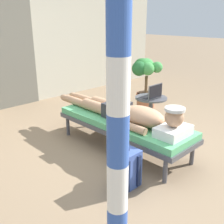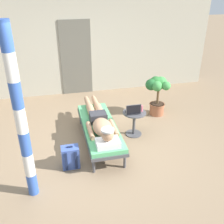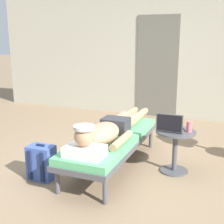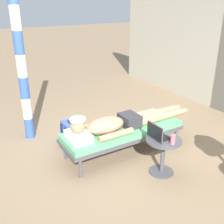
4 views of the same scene
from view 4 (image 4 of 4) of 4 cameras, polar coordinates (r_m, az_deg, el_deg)
name	(u,v)px [view 4 (image 4 of 4)]	position (r m, az deg, el deg)	size (l,w,h in m)	color
ground_plane	(116,153)	(4.38, 0.82, -8.55)	(40.00, 40.00, 0.00)	#8C7256
lounge_chair	(123,132)	(4.27, 2.30, -4.12)	(0.64, 1.93, 0.42)	#4C4C51
person_reclining	(119,123)	(4.16, 1.40, -2.25)	(0.53, 2.17, 0.33)	white
side_table	(163,150)	(3.83, 10.53, -7.80)	(0.48, 0.48, 0.52)	#4C4C51
laptop	(158,135)	(3.73, 9.58, -4.64)	(0.31, 0.24, 0.23)	#4C4C51
drink_glass	(173,140)	(3.63, 12.48, -5.59)	(0.06, 0.06, 0.13)	#D86672
backpack	(70,134)	(4.58, -8.62, -4.51)	(0.30, 0.26, 0.42)	#3F59A5
porch_post	(21,66)	(4.64, -18.25, 9.05)	(0.15, 0.15, 2.53)	#3359B2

